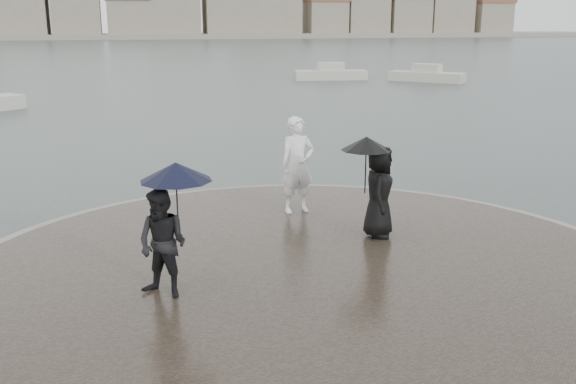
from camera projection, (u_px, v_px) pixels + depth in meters
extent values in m
cylinder|color=gray|center=(308.00, 287.00, 10.57)|extent=(12.50, 12.50, 0.32)
cylinder|color=#2D261E|center=(308.00, 286.00, 10.56)|extent=(11.90, 11.90, 0.36)
imported|color=white|center=(297.00, 165.00, 13.78)|extent=(0.82, 0.59, 2.09)
imported|color=black|center=(163.00, 244.00, 9.56)|extent=(1.02, 0.99, 1.66)
cylinder|color=black|center=(177.00, 207.00, 9.58)|extent=(0.02, 0.02, 0.90)
cone|color=black|center=(176.00, 172.00, 9.44)|extent=(1.08, 1.08, 0.28)
imported|color=black|center=(379.00, 192.00, 12.25)|extent=(0.88, 1.02, 1.77)
cylinder|color=black|center=(366.00, 170.00, 12.17)|extent=(0.02, 0.02, 0.90)
cone|color=black|center=(366.00, 143.00, 12.04)|extent=(0.97, 0.97, 0.26)
cube|color=gray|center=(130.00, 36.00, 159.62)|extent=(260.00, 20.00, 1.20)
cube|color=gray|center=(23.00, 18.00, 149.88)|extent=(11.00, 10.00, 10.00)
cube|color=gray|center=(77.00, 16.00, 152.65)|extent=(11.00, 10.00, 11.00)
cube|color=gray|center=(129.00, 20.00, 155.80)|extent=(10.00, 10.00, 9.00)
cube|color=gray|center=(174.00, 14.00, 158.07)|extent=(12.00, 10.00, 12.00)
cube|color=gray|center=(226.00, 18.00, 161.47)|extent=(11.00, 10.00, 10.00)
cube|color=gray|center=(273.00, 12.00, 163.98)|extent=(13.00, 10.00, 13.00)
cube|color=gray|center=(325.00, 20.00, 167.87)|extent=(10.00, 10.00, 9.00)
cube|color=brown|center=(325.00, 0.00, 166.58)|extent=(10.60, 10.60, 1.00)
cube|color=gray|center=(364.00, 16.00, 170.27)|extent=(11.00, 10.00, 11.00)
cube|color=gray|center=(406.00, 18.00, 173.29)|extent=(11.00, 10.00, 10.00)
cube|color=gray|center=(446.00, 14.00, 175.93)|extent=(12.00, 10.00, 12.00)
cube|color=gray|center=(488.00, 20.00, 179.46)|extent=(10.00, 10.00, 9.00)
cube|color=brown|center=(490.00, 1.00, 178.16)|extent=(10.60, 10.60, 1.00)
cube|color=#BAB7A7|center=(426.00, 78.00, 47.74)|extent=(5.02, 5.02, 0.90)
cube|color=#BAB7A7|center=(427.00, 70.00, 47.59)|extent=(2.26, 2.26, 0.90)
cube|color=#BAB7A7|center=(330.00, 76.00, 49.26)|extent=(5.67, 2.37, 0.90)
cube|color=#BAB7A7|center=(331.00, 68.00, 49.11)|extent=(2.15, 1.47, 0.90)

